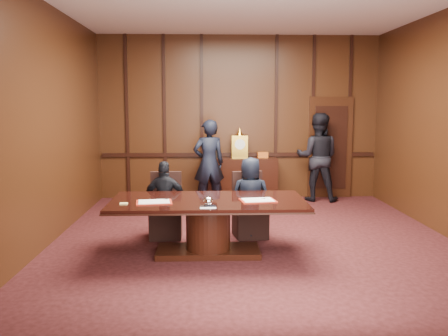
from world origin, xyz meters
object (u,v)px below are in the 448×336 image
object	(u,v)px
sideboard	(239,177)
conference_table	(208,218)
signatory_right	(251,198)
witness_right	(318,157)
signatory_left	(165,200)
witness_left	(209,163)

from	to	relation	value
sideboard	conference_table	distance (m)	3.82
signatory_right	witness_right	distance (m)	3.28
witness_right	signatory_left	bearing A→B (deg)	58.36
conference_table	witness_left	size ratio (longest dim) A/B	1.51
sideboard	signatory_right	distance (m)	2.96
witness_left	witness_right	distance (m)	2.35
conference_table	signatory_right	bearing A→B (deg)	50.91
signatory_right	signatory_left	bearing A→B (deg)	3.60
witness_left	witness_right	world-z (taller)	witness_right
signatory_right	witness_right	size ratio (longest dim) A/B	0.67
sideboard	witness_right	world-z (taller)	witness_right
sideboard	witness_right	xyz separation A→B (m)	(1.64, -0.16, 0.44)
signatory_left	witness_left	distance (m)	2.43
signatory_right	witness_left	world-z (taller)	witness_left
sideboard	signatory_left	world-z (taller)	sideboard
signatory_left	conference_table	bearing A→B (deg)	131.09
conference_table	signatory_left	bearing A→B (deg)	129.09
signatory_left	sideboard	bearing A→B (deg)	-112.21
sideboard	witness_right	distance (m)	1.71
signatory_right	witness_right	bearing A→B (deg)	-117.25
signatory_left	witness_right	distance (m)	4.10
conference_table	signatory_right	distance (m)	1.04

